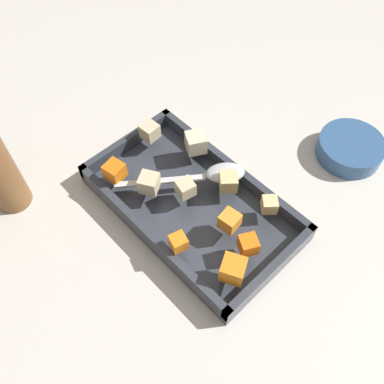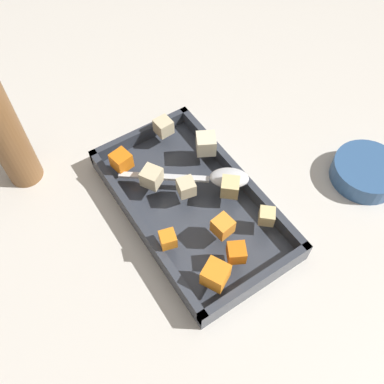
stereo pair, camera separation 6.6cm
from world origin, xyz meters
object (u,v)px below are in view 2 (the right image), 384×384
object	(u,v)px
baking_dish	(192,205)
small_prep_bowl	(366,172)
serving_spoon	(221,177)
pepper_mill	(3,131)

from	to	relation	value
baking_dish	small_prep_bowl	world-z (taller)	baking_dish
serving_spoon	small_prep_bowl	world-z (taller)	serving_spoon
baking_dish	small_prep_bowl	bearing A→B (deg)	-111.03
serving_spoon	baking_dish	bearing A→B (deg)	35.81
serving_spoon	small_prep_bowl	xyz separation A→B (m)	(-0.11, -0.24, -0.03)
baking_dish	pepper_mill	xyz separation A→B (m)	(0.22, 0.21, 0.10)
baking_dish	small_prep_bowl	xyz separation A→B (m)	(-0.11, -0.29, 0.00)
pepper_mill	baking_dish	bearing A→B (deg)	-137.19
baking_dish	serving_spoon	bearing A→B (deg)	-91.26
pepper_mill	small_prep_bowl	xyz separation A→B (m)	(-0.34, -0.50, -0.10)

